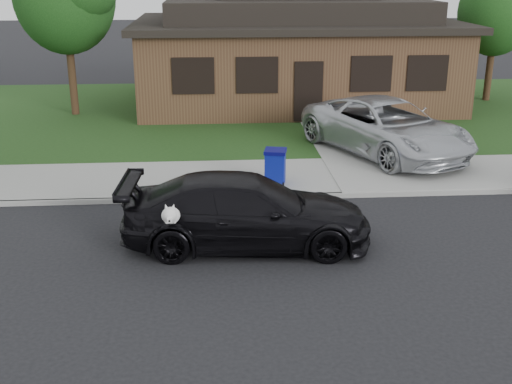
{
  "coord_description": "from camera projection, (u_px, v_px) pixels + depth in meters",
  "views": [
    {
      "loc": [
        0.57,
        -11.15,
        5.38
      ],
      "look_at": [
        1.44,
        0.94,
        1.1
      ],
      "focal_mm": 45.0,
      "sensor_mm": 36.0,
      "label": 1
    }
  ],
  "objects": [
    {
      "name": "lawn",
      "position": [
        196.0,
        114.0,
        24.44
      ],
      "size": [
        60.0,
        13.0,
        0.13
      ],
      "primitive_type": "cube",
      "color": "#193814",
      "rests_on": "ground"
    },
    {
      "name": "curb",
      "position": [
        189.0,
        199.0,
        15.51
      ],
      "size": [
        60.0,
        0.12,
        0.12
      ],
      "primitive_type": "cube",
      "color": "gray",
      "rests_on": "ground"
    },
    {
      "name": "ground",
      "position": [
        184.0,
        264.0,
        12.24
      ],
      "size": [
        120.0,
        120.0,
        0.0
      ],
      "primitive_type": "plane",
      "color": "black",
      "rests_on": "ground"
    },
    {
      "name": "tree_1",
      "position": [
        501.0,
        11.0,
        25.36
      ],
      "size": [
        3.15,
        3.0,
        5.25
      ],
      "color": "#332114",
      "rests_on": "ground"
    },
    {
      "name": "house",
      "position": [
        294.0,
        51.0,
        25.9
      ],
      "size": [
        12.6,
        8.6,
        4.65
      ],
      "color": "#422B1C",
      "rests_on": "ground"
    },
    {
      "name": "sidewalk",
      "position": [
        191.0,
        179.0,
        16.92
      ],
      "size": [
        60.0,
        3.0,
        0.12
      ],
      "primitive_type": "cube",
      "color": "gray",
      "rests_on": "ground"
    },
    {
      "name": "sedan",
      "position": [
        246.0,
        212.0,
        12.87
      ],
      "size": [
        5.11,
        2.55,
        1.45
      ],
      "rotation": [
        0.0,
        0.0,
        1.51
      ],
      "color": "black",
      "rests_on": "ground"
    },
    {
      "name": "driveway",
      "position": [
        369.0,
        130.0,
        22.02
      ],
      "size": [
        4.5,
        13.0,
        0.14
      ],
      "primitive_type": "cube",
      "color": "gray",
      "rests_on": "ground"
    },
    {
      "name": "minivan",
      "position": [
        386.0,
        127.0,
        18.75
      ],
      "size": [
        4.79,
        6.28,
        1.59
      ],
      "primitive_type": "imported",
      "rotation": [
        0.0,
        0.0,
        0.43
      ],
      "color": "#BABDC2",
      "rests_on": "driveway"
    },
    {
      "name": "recycling_bin",
      "position": [
        275.0,
        166.0,
        16.3
      ],
      "size": [
        0.64,
        0.64,
        0.89
      ],
      "rotation": [
        0.0,
        0.0,
        -0.21
      ],
      "color": "navy",
      "rests_on": "sidewalk"
    }
  ]
}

